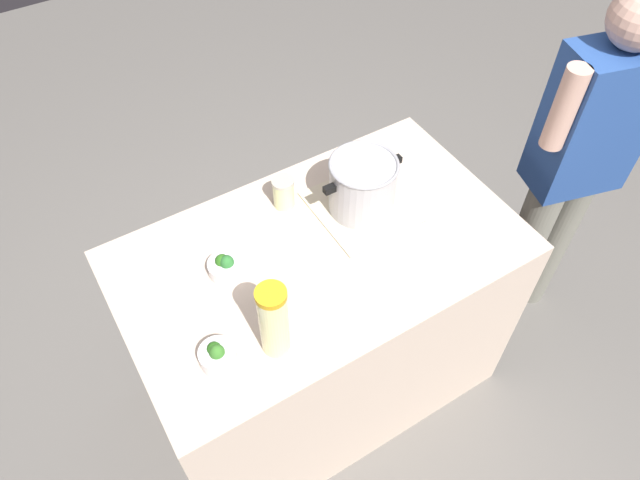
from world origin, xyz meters
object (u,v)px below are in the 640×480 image
(mason_jar, at_px, (282,193))
(broccoli_bowl_center, at_px, (226,266))
(lemonade_pitcher, at_px, (274,321))
(cooking_pot, at_px, (362,185))
(person_cook, at_px, (573,169))
(broccoli_bowl_front, at_px, (218,355))

(mason_jar, distance_m, broccoli_bowl_center, 0.34)
(lemonade_pitcher, distance_m, broccoli_bowl_center, 0.33)
(mason_jar, height_order, broccoli_bowl_center, mason_jar)
(broccoli_bowl_center, bearing_deg, lemonade_pitcher, -88.60)
(cooking_pot, bearing_deg, lemonade_pitcher, -147.70)
(lemonade_pitcher, height_order, person_cook, person_cook)
(mason_jar, relative_size, person_cook, 0.07)
(person_cook, bearing_deg, lemonade_pitcher, -175.90)
(broccoli_bowl_center, bearing_deg, cooking_pot, 1.02)
(cooking_pot, distance_m, broccoli_bowl_center, 0.53)
(cooking_pot, xyz_separation_m, mason_jar, (-0.22, 0.16, -0.06))
(mason_jar, xyz_separation_m, broccoli_bowl_front, (-0.45, -0.44, -0.03))
(broccoli_bowl_center, distance_m, person_cook, 1.36)
(cooking_pot, relative_size, broccoli_bowl_front, 2.79)
(mason_jar, bearing_deg, broccoli_bowl_front, -135.96)
(broccoli_bowl_front, bearing_deg, cooking_pot, 22.68)
(broccoli_bowl_center, height_order, person_cook, person_cook)
(cooking_pot, relative_size, person_cook, 0.19)
(mason_jar, distance_m, broccoli_bowl_front, 0.63)
(broccoli_bowl_front, relative_size, broccoli_bowl_center, 0.95)
(broccoli_bowl_front, distance_m, broccoli_bowl_center, 0.32)
(lemonade_pitcher, bearing_deg, person_cook, 4.10)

